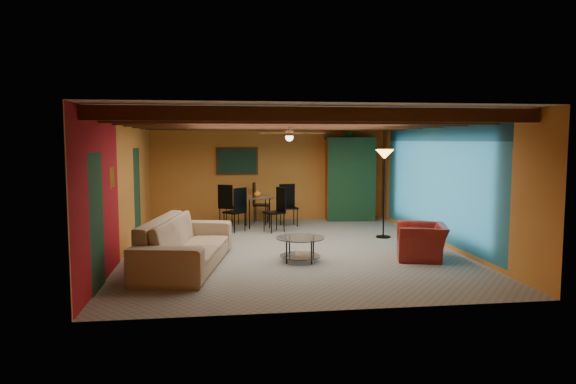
{
  "coord_description": "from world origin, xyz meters",
  "views": [
    {
      "loc": [
        -1.47,
        -10.54,
        2.22
      ],
      "look_at": [
        0.0,
        0.2,
        1.15
      ],
      "focal_mm": 32.75,
      "sensor_mm": 36.0,
      "label": 1
    }
  ],
  "objects": [
    {
      "name": "sofa",
      "position": [
        -2.02,
        -1.28,
        0.43
      ],
      "size": [
        1.68,
        3.11,
        0.86
      ],
      "primitive_type": "imported",
      "rotation": [
        0.0,
        0.0,
        1.38
      ],
      "color": "tan",
      "rests_on": "ground"
    },
    {
      "name": "ceiling_fan",
      "position": [
        0.0,
        0.0,
        2.36
      ],
      "size": [
        1.5,
        1.5,
        0.44
      ],
      "primitive_type": null,
      "color": "#472614",
      "rests_on": "ceiling"
    },
    {
      "name": "dining_table",
      "position": [
        -0.44,
        2.75,
        0.55
      ],
      "size": [
        2.32,
        2.32,
        1.09
      ],
      "primitive_type": null,
      "rotation": [
        0.0,
        0.0,
        0.11
      ],
      "color": "white",
      "rests_on": "ground"
    },
    {
      "name": "painting",
      "position": [
        -0.9,
        3.96,
        1.65
      ],
      "size": [
        1.05,
        0.03,
        0.65
      ],
      "primitive_type": "cube",
      "color": "black",
      "rests_on": "wall_back"
    },
    {
      "name": "armchair",
      "position": [
        2.33,
        -1.27,
        0.33
      ],
      "size": [
        1.14,
        1.22,
        0.65
      ],
      "primitive_type": "imported",
      "rotation": [
        0.0,
        0.0,
        -1.87
      ],
      "color": "maroon",
      "rests_on": "ground"
    },
    {
      "name": "potted_plant",
      "position": [
        2.2,
        3.7,
        2.47
      ],
      "size": [
        0.46,
        0.41,
        0.46
      ],
      "primitive_type": "imported",
      "rotation": [
        0.0,
        0.0,
        0.13
      ],
      "color": "#26661E",
      "rests_on": "armoire"
    },
    {
      "name": "vase",
      "position": [
        -0.44,
        2.75,
        1.18
      ],
      "size": [
        0.22,
        0.22,
        0.18
      ],
      "primitive_type": "imported",
      "rotation": [
        0.0,
        0.0,
        -0.37
      ],
      "color": "orange",
      "rests_on": "dining_table"
    },
    {
      "name": "floor_lamp",
      "position": [
        2.3,
        0.93,
        1.01
      ],
      "size": [
        0.5,
        0.5,
        2.03
      ],
      "primitive_type": null,
      "rotation": [
        0.0,
        0.0,
        -0.23
      ],
      "color": "black",
      "rests_on": "ground"
    },
    {
      "name": "coffee_table",
      "position": [
        0.04,
        -1.16,
        0.23
      ],
      "size": [
        1.1,
        1.1,
        0.46
      ],
      "primitive_type": null,
      "rotation": [
        0.0,
        0.0,
        -0.26
      ],
      "color": "silver",
      "rests_on": "ground"
    },
    {
      "name": "armoire",
      "position": [
        2.2,
        3.7,
        1.12
      ],
      "size": [
        1.33,
        0.74,
        2.24
      ],
      "primitive_type": "cube",
      "rotation": [
        0.0,
        0.0,
        -0.09
      ],
      "color": "brown",
      "rests_on": "ground"
    },
    {
      "name": "room",
      "position": [
        0.0,
        0.11,
        2.36
      ],
      "size": [
        6.52,
        8.01,
        2.71
      ],
      "color": "gray",
      "rests_on": "ground"
    }
  ]
}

